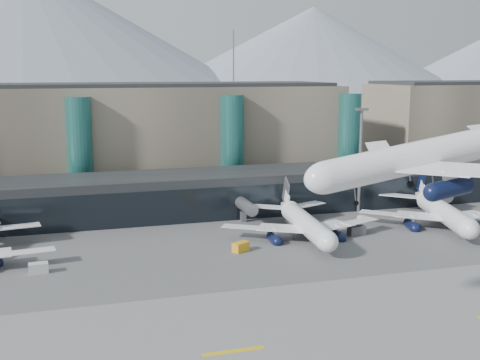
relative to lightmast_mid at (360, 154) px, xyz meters
name	(u,v)px	position (x,y,z in m)	size (l,w,h in m)	color
ground	(329,293)	(-30.00, -48.00, -14.42)	(900.00, 900.00, 0.00)	#515154
runway_strip	(377,332)	(-30.00, -63.00, -14.40)	(400.00, 40.00, 0.04)	slate
runway_markings	(377,332)	(-30.00, -63.00, -14.37)	(128.00, 1.00, 0.02)	gold
concourse	(231,192)	(-30.02, 9.73, -9.45)	(170.00, 27.00, 10.00)	black
terminal_main	(115,139)	(-55.00, 42.00, 1.03)	(130.00, 30.00, 31.00)	gray
terminal_east	(475,127)	(65.00, 42.00, 1.03)	(70.00, 30.00, 31.00)	gray
teal_towers	(159,150)	(-44.99, 26.01, -0.41)	(116.40, 19.40, 46.00)	#246660
mountain_ridge	(135,55)	(-14.03, 332.00, 31.33)	(910.00, 400.00, 110.00)	gray
lightmast_mid	(360,154)	(0.00, 0.00, 0.00)	(3.00, 1.20, 25.60)	slate
hero_jet	(436,146)	(-20.53, -60.04, 9.96)	(37.05, 38.01, 12.25)	white
jet_parked_mid	(302,215)	(-21.49, -15.54, -10.00)	(36.12, 35.72, 11.68)	white
jet_parked_right	(439,204)	(12.09, -15.50, -9.76)	(36.92, 38.40, 12.33)	white
veh_a	(38,268)	(-74.24, -25.19, -13.51)	(3.23, 1.82, 1.82)	#BDBDBD
veh_c	(357,231)	(-10.23, -18.85, -13.41)	(3.63, 1.92, 2.02)	#454549
veh_d	(430,214)	(13.89, -9.44, -13.58)	(2.93, 1.57, 1.68)	#BDBDBD
veh_e	(450,215)	(17.79, -12.02, -13.56)	(3.02, 1.71, 1.71)	orange
veh_g	(363,219)	(-3.33, -8.60, -13.75)	(2.28, 1.33, 1.33)	#BDBDBD
veh_h	(241,247)	(-37.13, -22.95, -13.51)	(3.30, 1.74, 1.82)	orange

